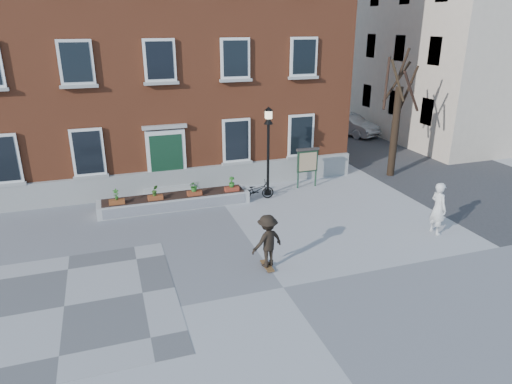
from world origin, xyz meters
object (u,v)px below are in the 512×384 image
object	(u,v)px
parked_car	(350,125)
bystander	(438,208)
skateboarder	(267,241)
lamp_post	(268,139)
notice_board	(307,161)
bicycle	(256,190)

from	to	relation	value
parked_car	bystander	bearing A→B (deg)	-128.27
parked_car	skateboarder	xyz separation A→B (m)	(-11.53, -15.37, 0.22)
bystander	skateboarder	size ratio (longest dim) A/B	1.09
lamp_post	notice_board	xyz separation A→B (m)	(2.06, 0.36, -1.28)
bystander	notice_board	world-z (taller)	bystander
lamp_post	skateboarder	distance (m)	6.72
parked_car	bystander	size ratio (longest dim) A/B	2.19
bystander	lamp_post	bearing A→B (deg)	37.60
parked_car	lamp_post	size ratio (longest dim) A/B	1.08
bicycle	parked_car	bearing A→B (deg)	-40.50
lamp_post	notice_board	world-z (taller)	lamp_post
bicycle	skateboarder	size ratio (longest dim) A/B	0.87
parked_car	lamp_post	xyz separation A→B (m)	(-9.30, -9.24, 1.84)
bystander	notice_board	distance (m)	6.51
parked_car	skateboarder	size ratio (longest dim) A/B	2.38
bicycle	lamp_post	xyz separation A→B (m)	(0.67, 0.38, 2.13)
bicycle	bystander	xyz separation A→B (m)	(5.12, -5.32, 0.56)
skateboarder	notice_board	bearing A→B (deg)	56.47
bystander	skateboarder	xyz separation A→B (m)	(-6.69, -0.43, -0.05)
bystander	skateboarder	distance (m)	6.70
bicycle	notice_board	distance (m)	2.95
bicycle	parked_car	world-z (taller)	parked_car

